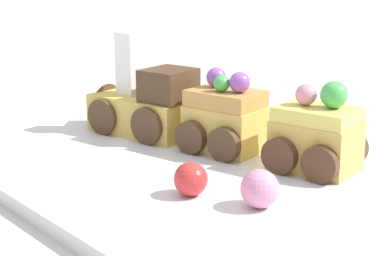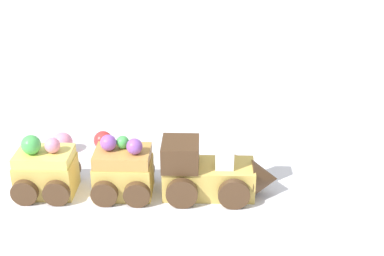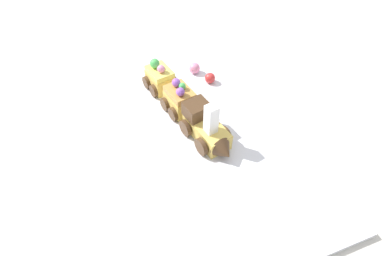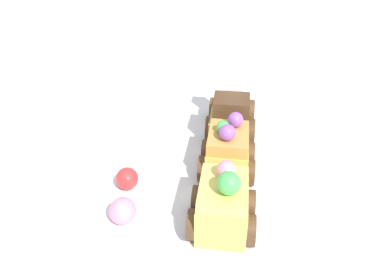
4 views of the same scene
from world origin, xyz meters
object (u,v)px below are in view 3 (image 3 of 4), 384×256
Objects in this scene: cake_car_caramel at (180,100)px; cake_train_locomotive at (207,130)px; gumball_red at (210,78)px; cake_car_lemon at (160,78)px; gumball_pink at (194,68)px.

cake_train_locomotive is at bearing 0.02° from cake_car_caramel.
gumball_red is at bearing 143.39° from cake_train_locomotive.
cake_train_locomotive is at bearing 0.08° from cake_car_lemon.
cake_car_caramel reaches higher than gumball_red.
cake_train_locomotive is 5.01× the size of gumball_pink.
cake_car_caramel and cake_car_lemon have the same top height.
cake_car_lemon is (-0.09, -0.02, -0.00)m from cake_car_caramel.
gumball_pink is at bearing 94.05° from cake_car_lemon.
gumball_red is 0.05m from gumball_pink.
cake_car_caramel is 2.82× the size of gumball_pink.
gumball_red is (-0.07, 0.10, -0.02)m from cake_car_caramel.
gumball_pink is at bearing -156.32° from gumball_red.
cake_car_lemon is 3.07× the size of gumball_red.
gumball_red is at bearing 23.68° from gumball_pink.
cake_train_locomotive is 1.78× the size of cake_car_caramel.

